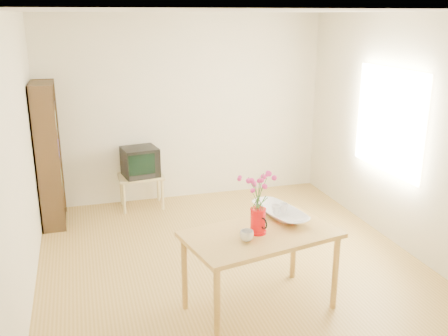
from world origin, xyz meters
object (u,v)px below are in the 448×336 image
object	(u,v)px
bowl	(280,195)
mug	(247,236)
television	(140,161)
pitcher	(258,222)
table	(261,242)

from	to	relation	value
bowl	mug	bearing A→B (deg)	-138.41
bowl	television	world-z (taller)	bowl
pitcher	bowl	size ratio (longest dim) A/B	0.50
mug	bowl	world-z (taller)	bowl
table	bowl	distance (m)	0.52
television	pitcher	bearing A→B (deg)	-85.95
mug	bowl	bearing A→B (deg)	178.43
table	pitcher	bearing A→B (deg)	165.15
bowl	television	bearing A→B (deg)	111.48
mug	bowl	xyz separation A→B (m)	(0.47, 0.42, 0.17)
pitcher	bowl	bearing A→B (deg)	26.63
pitcher	bowl	world-z (taller)	bowl
bowl	television	size ratio (longest dim) A/B	0.89
table	television	bearing A→B (deg)	91.97
mug	bowl	size ratio (longest dim) A/B	0.26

